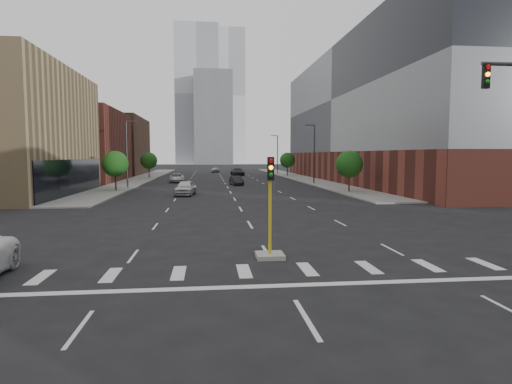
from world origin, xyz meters
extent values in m
plane|color=black|center=(0.00, 0.00, 0.00)|extent=(400.00, 400.00, 0.00)
cube|color=gray|center=(-15.00, 74.00, 0.07)|extent=(5.00, 92.00, 0.15)
cube|color=gray|center=(15.00, 74.00, 0.07)|extent=(5.00, 92.00, 0.15)
cube|color=brown|center=(-27.50, 66.00, 6.00)|extent=(20.00, 22.00, 12.00)
cube|color=brown|center=(-27.50, 92.00, 6.50)|extent=(20.00, 24.00, 13.00)
cube|color=brown|center=(29.50, 60.00, 2.50)|extent=(24.00, 70.00, 5.00)
cube|color=slate|center=(29.50, 60.00, 13.50)|extent=(24.00, 70.00, 17.00)
cube|color=#B2B7BC|center=(-8.00, 220.00, 35.00)|extent=(22.00, 22.00, 70.00)
cube|color=#B2B7BC|center=(10.00, 260.00, 40.00)|extent=(20.00, 20.00, 80.00)
cube|color=slate|center=(0.00, 200.00, 22.00)|extent=(18.00, 18.00, 44.00)
cube|color=#999993|center=(0.00, 9.00, 0.10)|extent=(1.20, 1.20, 0.20)
cylinder|color=gold|center=(0.00, 9.00, 1.80)|extent=(0.14, 0.14, 3.20)
cube|color=black|center=(0.00, 8.82, 3.90)|extent=(0.28, 0.18, 1.00)
sphere|color=red|center=(0.00, 8.72, 4.25)|extent=(0.18, 0.18, 0.18)
sphere|color=orange|center=(0.00, 8.72, 3.95)|extent=(0.18, 0.18, 0.18)
sphere|color=#0C7F19|center=(0.00, 8.72, 3.65)|extent=(0.18, 0.18, 0.18)
cube|color=black|center=(8.70, 7.50, 7.70)|extent=(0.28, 0.18, 1.00)
sphere|color=red|center=(8.70, 7.38, 8.05)|extent=(0.18, 0.18, 0.18)
sphere|color=orange|center=(8.70, 7.38, 7.75)|extent=(0.18, 0.18, 0.18)
sphere|color=#0C7F19|center=(8.70, 7.38, 7.45)|extent=(0.18, 0.18, 0.18)
cylinder|color=#2D2D30|center=(13.50, 55.00, 4.50)|extent=(0.20, 0.20, 9.00)
cube|color=#2D2D30|center=(12.70, 55.00, 9.00)|extent=(1.40, 0.22, 0.15)
cylinder|color=#2D2D30|center=(13.50, 90.00, 4.50)|extent=(0.20, 0.20, 9.00)
cube|color=#2D2D30|center=(12.70, 90.00, 9.00)|extent=(1.40, 0.22, 0.15)
cylinder|color=#2D2D30|center=(-13.50, 50.00, 4.50)|extent=(0.20, 0.20, 9.00)
cube|color=#2D2D30|center=(-12.70, 50.00, 9.00)|extent=(1.40, 0.22, 0.15)
cylinder|color=#382619|center=(-14.00, 45.00, 1.02)|extent=(0.20, 0.20, 1.75)
sphere|color=#154412|center=(-14.00, 45.00, 3.40)|extent=(3.20, 3.20, 3.20)
cylinder|color=#382619|center=(-14.00, 75.00, 1.02)|extent=(0.20, 0.20, 1.75)
sphere|color=#154412|center=(-14.00, 75.00, 3.40)|extent=(3.20, 3.20, 3.20)
cylinder|color=#382619|center=(14.00, 40.00, 1.02)|extent=(0.20, 0.20, 1.75)
sphere|color=#154412|center=(14.00, 40.00, 3.40)|extent=(3.20, 3.20, 3.20)
cylinder|color=#382619|center=(14.00, 80.00, 1.02)|extent=(0.20, 0.20, 1.75)
sphere|color=#154412|center=(14.00, 80.00, 3.40)|extent=(3.20, 3.20, 3.20)
imported|color=silver|center=(-5.19, 38.97, 0.83)|extent=(2.58, 5.10, 1.66)
imported|color=black|center=(1.50, 54.28, 0.68)|extent=(2.02, 4.29, 1.36)
imported|color=silver|center=(-7.80, 61.90, 0.72)|extent=(2.80, 5.37, 1.44)
imported|color=black|center=(3.72, 84.34, 0.84)|extent=(3.09, 6.02, 1.67)
imported|color=#9F9FA4|center=(-0.89, 100.84, 0.73)|extent=(2.18, 4.44, 1.46)
camera|label=1|loc=(-2.64, -9.16, 4.48)|focal=30.00mm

